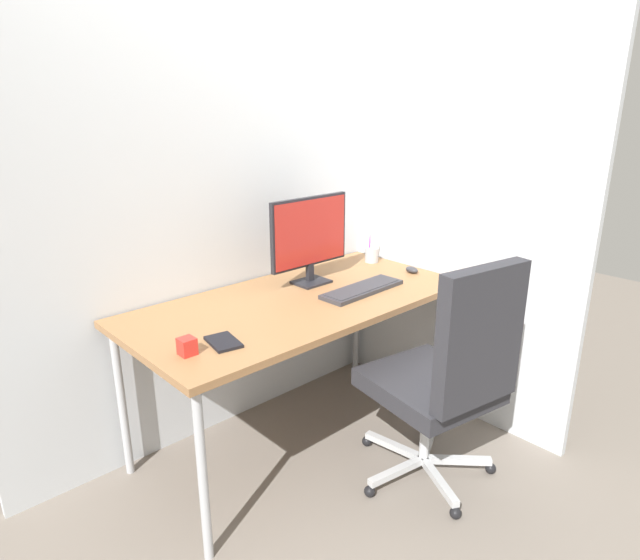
% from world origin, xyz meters
% --- Properties ---
extents(ground_plane, '(8.00, 8.00, 0.00)m').
position_xyz_m(ground_plane, '(0.00, 0.00, 0.00)').
color(ground_plane, slate).
extents(wall_back, '(2.54, 0.04, 2.80)m').
position_xyz_m(wall_back, '(0.00, 0.42, 1.40)').
color(wall_back, silver).
rests_on(wall_back, ground_plane).
extents(wall_side_right, '(0.04, 1.70, 2.80)m').
position_xyz_m(wall_side_right, '(0.84, -0.13, 1.40)').
color(wall_side_right, silver).
rests_on(wall_side_right, ground_plane).
extents(desk, '(1.62, 0.78, 0.76)m').
position_xyz_m(desk, '(0.00, 0.00, 0.71)').
color(desk, '#996B42').
rests_on(desk, ground_plane).
extents(office_chair, '(0.64, 0.66, 1.06)m').
position_xyz_m(office_chair, '(0.22, -0.69, 0.56)').
color(office_chair, black).
rests_on(office_chair, ground_plane).
extents(monitor, '(0.48, 0.14, 0.44)m').
position_xyz_m(monitor, '(0.20, 0.15, 1.01)').
color(monitor, black).
rests_on(monitor, desk).
extents(keyboard, '(0.47, 0.16, 0.02)m').
position_xyz_m(keyboard, '(0.30, -0.13, 0.77)').
color(keyboard, '#333338').
rests_on(keyboard, desk).
extents(mouse, '(0.06, 0.09, 0.03)m').
position_xyz_m(mouse, '(0.71, -0.10, 0.78)').
color(mouse, '#333338').
rests_on(mouse, desk).
extents(pen_holder, '(0.08, 0.08, 0.17)m').
position_xyz_m(pen_holder, '(0.71, 0.18, 0.80)').
color(pen_holder, '#B2B5BA').
rests_on(pen_holder, desk).
extents(notebook, '(0.13, 0.17, 0.01)m').
position_xyz_m(notebook, '(-0.53, -0.17, 0.77)').
color(notebook, black).
rests_on(notebook, desk).
extents(desk_clamp_accessory, '(0.06, 0.06, 0.06)m').
position_xyz_m(desk_clamp_accessory, '(-0.68, -0.16, 0.79)').
color(desk_clamp_accessory, red).
rests_on(desk_clamp_accessory, desk).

